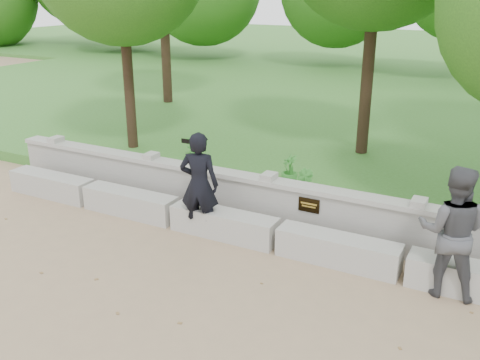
% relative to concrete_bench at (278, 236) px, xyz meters
% --- Properties ---
extents(ground, '(80.00, 80.00, 0.00)m').
position_rel_concrete_bench_xyz_m(ground, '(-0.00, -1.90, -0.22)').
color(ground, '#967C5C').
rests_on(ground, ground).
extents(lawn, '(40.00, 22.00, 0.25)m').
position_rel_concrete_bench_xyz_m(lawn, '(-0.00, 12.10, -0.10)').
color(lawn, '#376923').
rests_on(lawn, ground).
extents(concrete_bench, '(11.90, 0.45, 0.45)m').
position_rel_concrete_bench_xyz_m(concrete_bench, '(0.00, 0.00, 0.00)').
color(concrete_bench, '#A7A59E').
rests_on(concrete_bench, ground).
extents(parapet_wall, '(12.50, 0.35, 0.90)m').
position_rel_concrete_bench_xyz_m(parapet_wall, '(0.00, 0.70, 0.24)').
color(parapet_wall, '#9D9B95').
rests_on(parapet_wall, ground).
extents(man_main, '(0.75, 0.69, 1.81)m').
position_rel_concrete_bench_xyz_m(man_main, '(-1.40, -0.11, 0.68)').
color(man_main, black).
rests_on(man_main, ground).
extents(visitor_left, '(0.94, 0.76, 1.85)m').
position_rel_concrete_bench_xyz_m(visitor_left, '(2.57, -0.10, 0.70)').
color(visitor_left, '#434448').
rests_on(visitor_left, ground).
extents(shrub_a, '(0.33, 0.30, 0.51)m').
position_rel_concrete_bench_xyz_m(shrub_a, '(-3.48, 2.88, 0.28)').
color(shrub_a, '#327D2A').
rests_on(shrub_a, lawn).
extents(shrub_b, '(0.47, 0.45, 0.66)m').
position_rel_concrete_bench_xyz_m(shrub_b, '(-0.11, 1.40, 0.36)').
color(shrub_b, '#327D2A').
rests_on(shrub_b, lawn).
extents(shrub_d, '(0.47, 0.46, 0.62)m').
position_rel_concrete_bench_xyz_m(shrub_d, '(-0.75, 2.23, 0.34)').
color(shrub_d, '#327D2A').
rests_on(shrub_d, lawn).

